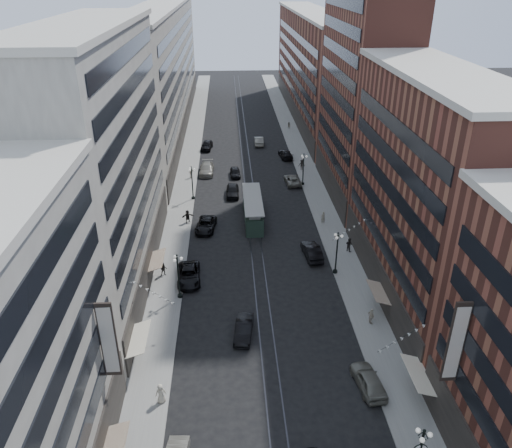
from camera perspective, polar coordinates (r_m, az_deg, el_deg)
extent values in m
plane|color=black|center=(85.27, -0.81, 4.34)|extent=(220.00, 220.00, 0.00)
cube|color=gray|center=(94.79, -7.78, 6.52)|extent=(4.00, 180.00, 0.15)
cube|color=gray|center=(95.56, 5.57, 6.82)|extent=(4.00, 180.00, 0.15)
cube|color=#2D2D33|center=(94.54, -1.51, 6.67)|extent=(0.12, 180.00, 0.02)
cube|color=#2D2D33|center=(94.59, -0.66, 6.69)|extent=(0.12, 180.00, 0.02)
cube|color=#A8A495|center=(56.62, -17.16, 6.30)|extent=(8.00, 36.00, 28.00)
cube|color=#A8A495|center=(117.11, -10.41, 16.84)|extent=(8.00, 90.00, 26.00)
cube|color=brown|center=(54.97, 18.73, 3.19)|extent=(8.00, 30.00, 24.00)
cube|color=brown|center=(78.23, 12.40, 17.70)|extent=(8.00, 26.00, 42.00)
cube|color=brown|center=(126.99, 6.24, 17.42)|extent=(8.00, 72.00, 24.00)
cylinder|color=black|center=(57.17, -8.67, -8.09)|extent=(0.56, 0.56, 0.30)
cylinder|color=black|center=(55.81, -8.84, -6.03)|extent=(0.18, 0.18, 5.20)
sphere|color=black|center=(54.35, -9.05, -3.56)|extent=(0.24, 0.24, 0.24)
sphere|color=white|center=(54.50, -8.55, -3.91)|extent=(0.36, 0.36, 0.36)
sphere|color=white|center=(54.91, -9.22, -3.72)|extent=(0.36, 0.36, 0.36)
sphere|color=white|center=(54.24, -9.29, -4.14)|extent=(0.36, 0.36, 0.36)
cylinder|color=black|center=(80.71, -7.19, 2.99)|extent=(0.56, 0.56, 0.30)
cylinder|color=black|center=(79.75, -7.29, 4.60)|extent=(0.18, 0.18, 5.20)
sphere|color=black|center=(78.73, -7.41, 6.48)|extent=(0.24, 0.24, 0.24)
sphere|color=white|center=(78.84, -7.07, 6.22)|extent=(0.36, 0.36, 0.36)
sphere|color=white|center=(79.25, -7.54, 6.30)|extent=(0.36, 0.36, 0.36)
sphere|color=white|center=(78.52, -7.58, 6.10)|extent=(0.36, 0.36, 0.36)
sphere|color=black|center=(37.64, 18.69, -21.49)|extent=(0.24, 0.24, 0.24)
sphere|color=white|center=(38.08, 19.27, -21.78)|extent=(0.36, 0.36, 0.36)
sphere|color=white|center=(38.09, 18.04, -21.52)|extent=(0.36, 0.36, 0.36)
sphere|color=white|center=(37.62, 18.47, -22.38)|extent=(0.36, 0.36, 0.36)
cylinder|color=black|center=(61.49, 9.03, -5.37)|extent=(0.56, 0.56, 0.30)
cylinder|color=black|center=(60.22, 9.19, -3.40)|extent=(0.18, 0.18, 5.20)
sphere|color=black|center=(58.87, 9.39, -1.05)|extent=(0.24, 0.24, 0.24)
sphere|color=white|center=(59.15, 9.79, -1.37)|extent=(0.36, 0.36, 0.36)
sphere|color=white|center=(59.34, 9.08, -1.22)|extent=(0.36, 0.36, 0.36)
sphere|color=white|center=(58.67, 9.23, -1.58)|extent=(0.36, 0.36, 0.36)
cylinder|color=black|center=(86.01, 5.35, 4.64)|extent=(0.56, 0.56, 0.30)
cylinder|color=black|center=(85.11, 5.42, 6.17)|extent=(0.18, 0.18, 5.20)
sphere|color=black|center=(84.16, 5.50, 7.95)|extent=(0.24, 0.24, 0.24)
sphere|color=white|center=(84.36, 5.79, 7.69)|extent=(0.36, 0.36, 0.36)
sphere|color=white|center=(84.62, 5.30, 7.78)|extent=(0.36, 0.36, 0.36)
sphere|color=white|center=(83.89, 5.37, 7.60)|extent=(0.36, 0.36, 0.36)
cube|color=#24382C|center=(73.35, -0.37, 1.49)|extent=(2.45, 11.78, 2.55)
cube|color=gray|center=(72.68, -0.37, 2.61)|extent=(1.57, 10.80, 0.59)
cube|color=gray|center=(72.52, -0.37, 2.89)|extent=(2.65, 11.98, 0.15)
cylinder|color=black|center=(69.82, -0.18, -0.76)|extent=(2.26, 0.69, 0.69)
cylinder|color=black|center=(77.74, -0.54, 2.28)|extent=(2.26, 0.69, 0.69)
imported|color=black|center=(59.69, -7.68, -5.78)|extent=(2.96, 5.87, 1.59)
imported|color=slate|center=(46.82, 12.75, -17.02)|extent=(2.61, 5.19, 1.70)
imported|color=black|center=(51.12, -1.42, -11.91)|extent=(2.27, 4.90, 1.55)
imported|color=#BEB59D|center=(45.08, -10.83, -18.48)|extent=(1.02, 0.73, 1.88)
imported|color=black|center=(60.83, -10.51, -5.09)|extent=(0.90, 0.57, 1.73)
imported|color=#B7AC97|center=(53.65, 13.04, -10.24)|extent=(0.83, 1.14, 1.77)
imported|color=black|center=(70.82, -5.74, -0.10)|extent=(3.22, 5.78, 1.53)
imported|color=gray|center=(90.99, -5.66, 6.30)|extent=(2.65, 6.15, 1.76)
imported|color=black|center=(103.88, -5.66, 8.94)|extent=(2.71, 5.28, 1.72)
imported|color=black|center=(64.17, 6.40, -3.10)|extent=(2.33, 5.42, 1.74)
imported|color=slate|center=(86.22, 4.19, 5.06)|extent=(2.84, 5.44, 1.46)
imported|color=black|center=(98.68, 3.40, 8.00)|extent=(2.72, 5.58, 1.56)
imported|color=black|center=(89.37, -2.39, 5.92)|extent=(1.92, 4.38, 1.47)
imported|color=gray|center=(106.25, 0.33, 9.49)|extent=(1.97, 5.28, 1.73)
imported|color=black|center=(72.82, -7.82, 0.88)|extent=(1.84, 1.04, 1.90)
imported|color=beige|center=(88.93, -7.43, 5.83)|extent=(1.18, 0.90, 1.84)
imported|color=black|center=(65.93, 10.58, -2.32)|extent=(0.98, 1.02, 1.88)
imported|color=gray|center=(72.54, 7.67, 0.75)|extent=(0.78, 0.64, 1.84)
imported|color=black|center=(92.38, 5.25, 6.78)|extent=(1.27, 0.64, 1.88)
imported|color=black|center=(81.38, -2.70, 3.83)|extent=(2.17, 5.14, 1.73)
imported|color=#9F9884|center=(116.96, 3.79, 11.15)|extent=(0.93, 0.69, 1.70)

